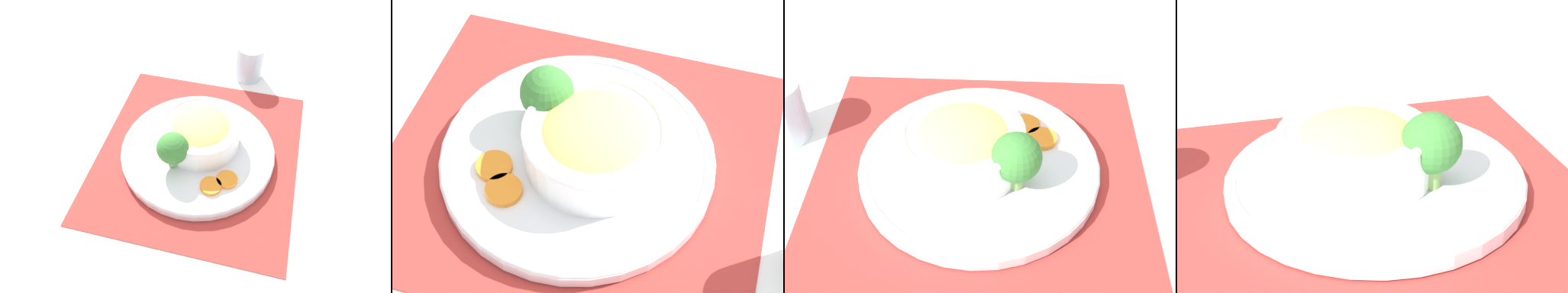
{
  "view_description": "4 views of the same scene",
  "coord_description": "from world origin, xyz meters",
  "views": [
    {
      "loc": [
        -0.12,
        0.49,
        0.64
      ],
      "look_at": [
        0.0,
        0.01,
        0.04
      ],
      "focal_mm": 35.0,
      "sensor_mm": 36.0,
      "label": 1
    },
    {
      "loc": [
        -0.43,
        -0.14,
        0.63
      ],
      "look_at": [
        -0.01,
        -0.02,
        0.05
      ],
      "focal_mm": 60.0,
      "sensor_mm": 36.0,
      "label": 2
    },
    {
      "loc": [
        0.51,
        0.03,
        0.53
      ],
      "look_at": [
        -0.0,
        0.0,
        0.04
      ],
      "focal_mm": 50.0,
      "sensor_mm": 36.0,
      "label": 3
    },
    {
      "loc": [
        0.59,
        -0.15,
        0.37
      ],
      "look_at": [
        0.0,
        -0.0,
        0.05
      ],
      "focal_mm": 60.0,
      "sensor_mm": 36.0,
      "label": 4
    }
  ],
  "objects": [
    {
      "name": "carrot_slice_middle",
      "position": [
        -0.07,
        0.06,
        0.02
      ],
      "size": [
        0.04,
        0.04,
        0.01
      ],
      "color": "orange",
      "rests_on": "plate"
    },
    {
      "name": "water_glass",
      "position": [
        -0.06,
        -0.28,
        0.04
      ],
      "size": [
        0.07,
        0.07,
        0.09
      ],
      "color": "silver",
      "rests_on": "ground_plane"
    },
    {
      "name": "ground_plane",
      "position": [
        0.0,
        0.0,
        0.0
      ],
      "size": [
        4.0,
        4.0,
        0.0
      ],
      "primitive_type": "plane",
      "color": "white"
    },
    {
      "name": "broccoli_floret",
      "position": [
        0.04,
        0.05,
        0.07
      ],
      "size": [
        0.06,
        0.06,
        0.08
      ],
      "color": "#84AD5B",
      "rests_on": "plate"
    },
    {
      "name": "plate",
      "position": [
        0.0,
        0.0,
        0.02
      ],
      "size": [
        0.32,
        0.32,
        0.02
      ],
      "color": "silver",
      "rests_on": "placemat"
    },
    {
      "name": "carrot_slice_near",
      "position": [
        -0.05,
        0.08,
        0.02
      ],
      "size": [
        0.04,
        0.04,
        0.01
      ],
      "color": "orange",
      "rests_on": "plate"
    },
    {
      "name": "placemat",
      "position": [
        0.0,
        0.0,
        0.0
      ],
      "size": [
        0.42,
        0.45,
        0.0
      ],
      "color": "#B2332D",
      "rests_on": "ground_plane"
    },
    {
      "name": "bowl",
      "position": [
        0.0,
        -0.02,
        0.05
      ],
      "size": [
        0.16,
        0.16,
        0.07
      ],
      "color": "white",
      "rests_on": "plate"
    }
  ]
}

